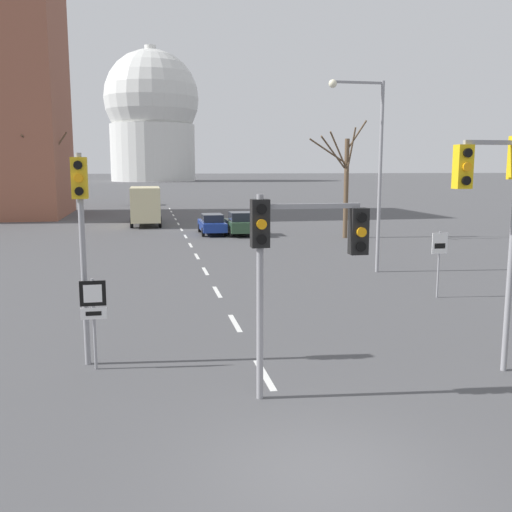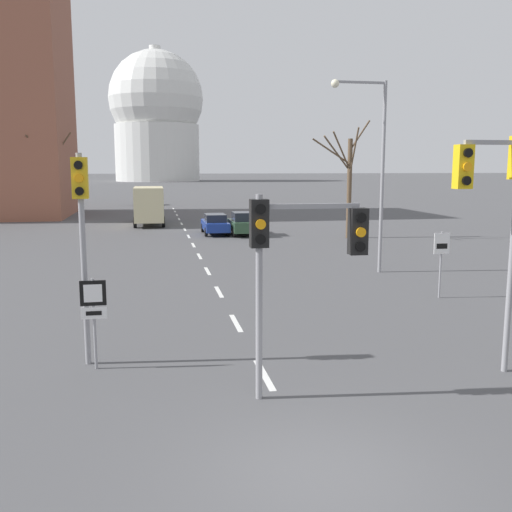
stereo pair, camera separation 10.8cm
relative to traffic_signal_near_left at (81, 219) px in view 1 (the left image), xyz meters
The scene contains 27 objects.
ground_plane 8.05m from the traffic_signal_near_left, 55.51° to the right, with size 800.00×800.00×0.00m, color #4C4C4F.
lane_stripe_0 5.63m from the traffic_signal_near_left, 20.40° to the right, with size 0.16×2.00×0.01m, color silver.
lane_stripe_1 6.18m from the traffic_signal_near_left, 36.03° to the left, with size 0.16×2.00×0.01m, color silver.
lane_stripe_2 9.23m from the traffic_signal_near_left, 61.30° to the left, with size 0.16×2.00×0.01m, color silver.
lane_stripe_3 13.15m from the traffic_signal_near_left, 71.13° to the left, with size 0.16×2.00×0.01m, color silver.
lane_stripe_4 17.35m from the traffic_signal_near_left, 76.05° to the left, with size 0.16×2.00×0.01m, color silver.
lane_stripe_5 21.67m from the traffic_signal_near_left, 78.96° to the left, with size 0.16×2.00×0.01m, color silver.
lane_stripe_6 26.05m from the traffic_signal_near_left, 80.87° to the left, with size 0.16×2.00×0.01m, color silver.
lane_stripe_7 30.46m from the traffic_signal_near_left, 82.22° to the left, with size 0.16×2.00×0.01m, color silver.
lane_stripe_8 34.90m from the traffic_signal_near_left, 83.23° to the left, with size 0.16×2.00×0.01m, color silver.
lane_stripe_9 39.35m from the traffic_signal_near_left, 84.00° to the left, with size 0.16×2.00×0.01m, color silver.
lane_stripe_10 43.81m from the traffic_signal_near_left, 84.62° to the left, with size 0.16×2.00×0.01m, color silver.
lane_stripe_11 48.28m from the traffic_signal_near_left, 85.12° to the left, with size 0.16×2.00×0.01m, color silver.
lane_stripe_12 52.76m from the traffic_signal_near_left, 85.54° to the left, with size 0.16×2.00×0.01m, color silver.
traffic_signal_near_left is the anchor object (origin of this frame).
traffic_signal_near_right 9.58m from the traffic_signal_near_left, 13.99° to the right, with size 1.70×0.34×5.55m.
traffic_signal_centre_tall 5.32m from the traffic_signal_near_left, 32.32° to the right, with size 2.43×0.34×4.24m.
route_sign_post 2.12m from the traffic_signal_near_left, 61.41° to the right, with size 0.60×0.08×2.20m.
speed_limit_sign 13.10m from the traffic_signal_near_left, 22.77° to the left, with size 0.60×0.08×2.45m.
street_lamp_right 15.46m from the traffic_signal_near_left, 42.33° to the left, with size 2.56×0.36×8.49m.
sedan_near_left 59.52m from the traffic_signal_near_left, 89.10° to the left, with size 1.97×4.38×1.57m.
sedan_near_right 26.91m from the traffic_signal_near_left, 72.59° to the left, with size 1.96×3.90×1.64m.
sedan_mid_centre 27.34m from the traffic_signal_near_left, 77.12° to the left, with size 1.73×4.46×1.46m.
delivery_truck 34.17m from the traffic_signal_near_left, 87.63° to the left, with size 2.44×7.20×3.14m.
bare_tree_left_near 41.93m from the traffic_signal_near_left, 99.49° to the left, with size 3.36×5.29×8.05m.
bare_tree_right_near 26.91m from the traffic_signal_near_left, 57.22° to the left, with size 3.58×1.85×7.78m.
capitol_dome 183.63m from the traffic_signal_near_left, 88.72° to the left, with size 31.00×31.00×43.79m.
Camera 1 is at (-2.57, -7.93, 4.77)m, focal length 40.00 mm.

